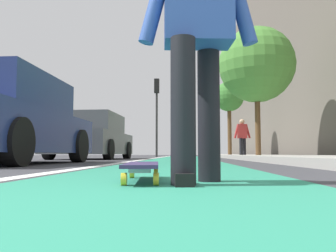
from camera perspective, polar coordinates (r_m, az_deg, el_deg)
ground_plane at (r=11.09m, az=2.04°, el=-5.36°), size 80.00×80.00×0.00m
bike_lane_paint at (r=25.09m, az=2.50°, el=-4.86°), size 56.00×1.82×0.00m
lane_stripe_white at (r=21.12m, az=-0.45°, el=-4.93°), size 52.00×0.16×0.01m
sidewalk_curb at (r=19.33m, az=12.12°, el=-4.70°), size 52.00×3.20×0.12m
building_facade at (r=24.82m, az=17.30°, el=11.65°), size 40.00×1.20×13.96m
skateboard at (r=2.25m, az=-4.16°, el=-6.47°), size 0.85×0.27×0.11m
skater_person at (r=2.22m, az=4.72°, el=15.73°), size 0.48×0.72×1.64m
parked_car_near at (r=6.64m, az=-24.71°, el=0.66°), size 4.15×2.02×1.49m
parked_car_mid at (r=11.84m, az=-12.11°, el=-1.85°), size 4.15×2.14×1.46m
traffic_light at (r=19.99m, az=-1.82°, el=3.72°), size 0.33×0.28×4.38m
street_tree_mid at (r=14.07m, az=14.01°, el=9.47°), size 2.86×2.86×4.97m
street_tree_far at (r=22.42m, az=9.76°, el=4.53°), size 1.85×1.85×4.64m
pedestrian_distant at (r=16.05m, az=11.82°, el=-1.51°), size 0.48×0.75×1.71m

